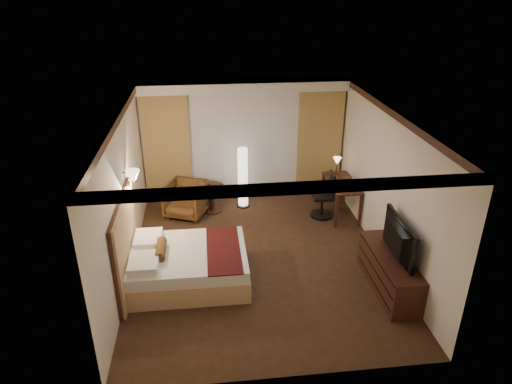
{
  "coord_description": "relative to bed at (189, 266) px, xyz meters",
  "views": [
    {
      "loc": [
        -0.85,
        -6.95,
        4.62
      ],
      "look_at": [
        0.0,
        0.4,
        1.15
      ],
      "focal_mm": 32.0,
      "sensor_mm": 36.0,
      "label": 1
    }
  ],
  "objects": [
    {
      "name": "headboard",
      "position": [
        -0.97,
        0.0,
        0.47
      ],
      "size": [
        0.12,
        1.8,
        1.5
      ],
      "primitive_type": null,
      "color": "tan",
      "rests_on": "floor"
    },
    {
      "name": "desk",
      "position": [
        3.18,
        2.03,
        0.09
      ],
      "size": [
        0.55,
        1.21,
        0.75
      ],
      "primitive_type": null,
      "color": "black",
      "rests_on": "floor"
    },
    {
      "name": "side_table",
      "position": [
        0.45,
        2.48,
        0.02
      ],
      "size": [
        0.55,
        0.55,
        0.6
      ],
      "primitive_type": null,
      "color": "black",
      "rests_on": "floor"
    },
    {
      "name": "armchair",
      "position": [
        -0.1,
        2.36,
        0.12
      ],
      "size": [
        1.01,
        0.99,
        0.81
      ],
      "primitive_type": "imported",
      "rotation": [
        0.0,
        0.0,
        -0.4
      ],
      "color": "#4B2F16",
      "rests_on": "floor"
    },
    {
      "name": "bed",
      "position": [
        0.0,
        0.0,
        0.0
      ],
      "size": [
        1.93,
        1.5,
        0.56
      ],
      "primitive_type": null,
      "color": "white",
      "rests_on": "floor"
    },
    {
      "name": "curtain_sheer",
      "position": [
        1.23,
        3.18,
        0.97
      ],
      "size": [
        2.48,
        0.04,
        2.45
      ],
      "primitive_type": "cube",
      "color": "silver",
      "rests_on": "back_wall"
    },
    {
      "name": "right_wall",
      "position": [
        3.48,
        0.51,
        1.07
      ],
      "size": [
        0.02,
        5.5,
        2.7
      ],
      "primitive_type": "cube",
      "color": "silver",
      "rests_on": "floor"
    },
    {
      "name": "crown_molding",
      "position": [
        1.23,
        0.51,
        2.36
      ],
      "size": [
        4.5,
        5.5,
        0.12
      ],
      "primitive_type": null,
      "color": "black",
      "rests_on": "ceiling"
    },
    {
      "name": "soffit",
      "position": [
        1.23,
        3.01,
        2.32
      ],
      "size": [
        4.5,
        0.5,
        0.2
      ],
      "primitive_type": "cube",
      "color": "white",
      "rests_on": "ceiling"
    },
    {
      "name": "dresser",
      "position": [
        3.23,
        -0.6,
        0.03
      ],
      "size": [
        0.5,
        1.62,
        0.63
      ],
      "primitive_type": null,
      "color": "black",
      "rests_on": "floor"
    },
    {
      "name": "floor_lamp",
      "position": [
        1.14,
        2.65,
        0.41
      ],
      "size": [
        0.29,
        0.29,
        1.38
      ],
      "primitive_type": null,
      "color": "white",
      "rests_on": "floor"
    },
    {
      "name": "wall_sconce",
      "position": [
        -0.86,
        0.75,
        1.34
      ],
      "size": [
        0.24,
        0.24,
        0.24
      ],
      "primitive_type": null,
      "color": "white",
      "rests_on": "left_wall"
    },
    {
      "name": "curtain_left_drape",
      "position": [
        -0.47,
        3.12,
        0.97
      ],
      "size": [
        1.0,
        0.14,
        2.45
      ],
      "primitive_type": "cube",
      "color": "tan",
      "rests_on": "back_wall"
    },
    {
      "name": "back_wall",
      "position": [
        1.23,
        3.26,
        1.07
      ],
      "size": [
        4.5,
        0.02,
        2.7
      ],
      "primitive_type": "cube",
      "color": "silver",
      "rests_on": "floor"
    },
    {
      "name": "curtain_right_drape",
      "position": [
        2.93,
        3.12,
        0.97
      ],
      "size": [
        1.0,
        0.14,
        2.45
      ],
      "primitive_type": "cube",
      "color": "tan",
      "rests_on": "back_wall"
    },
    {
      "name": "office_chair",
      "position": [
        2.76,
        1.98,
        0.22
      ],
      "size": [
        0.5,
        0.5,
        1.0
      ],
      "primitive_type": null,
      "rotation": [
        0.0,
        0.0,
        -0.04
      ],
      "color": "black",
      "rests_on": "floor"
    },
    {
      "name": "ceiling",
      "position": [
        1.23,
        0.51,
        2.42
      ],
      "size": [
        4.5,
        5.5,
        0.01
      ],
      "primitive_type": "cube",
      "color": "white",
      "rests_on": "back_wall"
    },
    {
      "name": "desk_lamp",
      "position": [
        3.18,
        2.48,
        0.64
      ],
      "size": [
        0.18,
        0.18,
        0.34
      ],
      "primitive_type": null,
      "color": "#FFD899",
      "rests_on": "desk"
    },
    {
      "name": "television",
      "position": [
        3.2,
        -0.6,
        0.68
      ],
      "size": [
        0.69,
        1.17,
        0.15
      ],
      "primitive_type": "imported",
      "rotation": [
        0.0,
        0.0,
        1.55
      ],
      "color": "black",
      "rests_on": "dresser"
    },
    {
      "name": "floor",
      "position": [
        1.23,
        0.51,
        -0.28
      ],
      "size": [
        4.5,
        5.5,
        0.01
      ],
      "primitive_type": "cube",
      "color": "#2F2112",
      "rests_on": "ground"
    },
    {
      "name": "left_wall",
      "position": [
        -1.02,
        0.51,
        1.07
      ],
      "size": [
        0.02,
        5.5,
        2.7
      ],
      "primitive_type": "cube",
      "color": "silver",
      "rests_on": "floor"
    }
  ]
}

